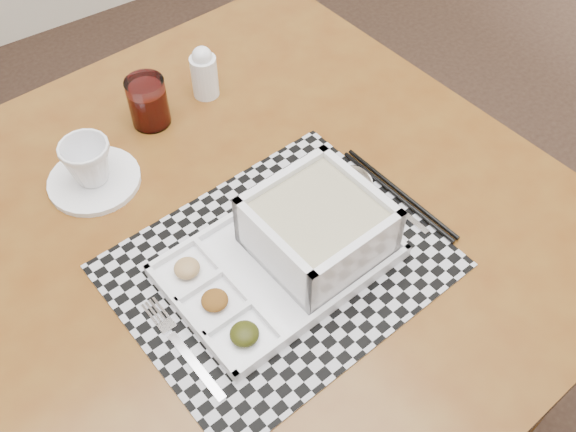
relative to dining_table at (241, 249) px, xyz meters
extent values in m
cube|color=#5D3011|center=(0.00, 0.00, 0.06)|extent=(1.08, 1.08, 0.04)
cylinder|color=#5D3011|center=(0.48, -0.40, -0.31)|extent=(0.05, 0.05, 0.70)
cylinder|color=#5D3011|center=(0.40, 0.48, -0.31)|extent=(0.05, 0.05, 0.70)
cube|color=#5D3011|center=(-0.04, 0.42, 0.00)|extent=(0.85, 0.11, 0.08)
cube|color=#5D3011|center=(0.42, 0.04, 0.00)|extent=(0.11, 0.85, 0.08)
cube|color=#B3B3BB|center=(0.01, -0.11, 0.08)|extent=(0.49, 0.41, 0.00)
cube|color=white|center=(0.01, -0.11, 0.08)|extent=(0.34, 0.25, 0.01)
cube|color=white|center=(0.00, 0.00, 0.10)|extent=(0.32, 0.04, 0.01)
cube|color=white|center=(0.02, -0.21, 0.10)|extent=(0.32, 0.04, 0.01)
cube|color=white|center=(-0.15, -0.12, 0.10)|extent=(0.03, 0.22, 0.01)
cube|color=white|center=(0.16, -0.09, 0.10)|extent=(0.03, 0.22, 0.01)
cube|color=white|center=(-0.07, -0.11, 0.10)|extent=(0.03, 0.20, 0.01)
cube|color=white|center=(-0.11, -0.15, 0.10)|extent=(0.08, 0.02, 0.01)
cube|color=white|center=(-0.11, -0.08, 0.10)|extent=(0.08, 0.02, 0.01)
ellipsoid|color=black|center=(-0.10, -0.19, 0.10)|extent=(0.04, 0.04, 0.02)
ellipsoid|color=#52300D|center=(-0.11, -0.12, 0.10)|extent=(0.04, 0.04, 0.02)
ellipsoid|color=olive|center=(-0.11, -0.05, 0.10)|extent=(0.04, 0.04, 0.02)
cube|color=white|center=(0.07, -0.12, 0.10)|extent=(0.19, 0.19, 0.01)
cube|color=white|center=(0.06, -0.04, 0.13)|extent=(0.17, 0.03, 0.09)
cube|color=white|center=(0.07, -0.20, 0.13)|extent=(0.17, 0.03, 0.09)
cube|color=white|center=(-0.01, -0.12, 0.13)|extent=(0.03, 0.17, 0.09)
cube|color=white|center=(0.15, -0.11, 0.13)|extent=(0.03, 0.17, 0.09)
cube|color=tan|center=(0.07, -0.12, 0.13)|extent=(0.16, 0.16, 0.08)
cube|color=silver|center=(-0.17, -0.18, 0.08)|extent=(0.02, 0.12, 0.00)
cube|color=silver|center=(-0.18, -0.11, 0.08)|extent=(0.02, 0.02, 0.00)
cube|color=silver|center=(-0.19, -0.08, 0.08)|extent=(0.01, 0.04, 0.00)
cube|color=silver|center=(-0.18, -0.08, 0.08)|extent=(0.01, 0.04, 0.00)
cube|color=silver|center=(-0.18, -0.08, 0.08)|extent=(0.01, 0.04, 0.00)
cube|color=silver|center=(-0.17, -0.08, 0.08)|extent=(0.01, 0.04, 0.00)
cube|color=silver|center=(0.22, -0.13, 0.08)|extent=(0.02, 0.12, 0.00)
ellipsoid|color=silver|center=(0.21, -0.04, 0.08)|extent=(0.04, 0.06, 0.01)
cylinder|color=black|center=(0.23, -0.10, 0.08)|extent=(0.03, 0.24, 0.01)
cylinder|color=black|center=(0.24, -0.10, 0.08)|extent=(0.03, 0.24, 0.01)
cylinder|color=white|center=(-0.15, 0.20, 0.08)|extent=(0.15, 0.15, 0.01)
imported|color=white|center=(-0.15, 0.20, 0.12)|extent=(0.08, 0.08, 0.07)
cylinder|color=white|center=(-0.01, 0.28, 0.12)|extent=(0.07, 0.07, 0.09)
cylinder|color=#3B0504|center=(-0.01, 0.28, 0.11)|extent=(0.06, 0.06, 0.07)
cylinder|color=white|center=(0.11, 0.29, 0.12)|extent=(0.05, 0.05, 0.08)
sphere|color=white|center=(0.11, 0.29, 0.16)|extent=(0.04, 0.04, 0.04)
camera|label=1|loc=(-0.28, -0.56, 0.85)|focal=40.00mm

